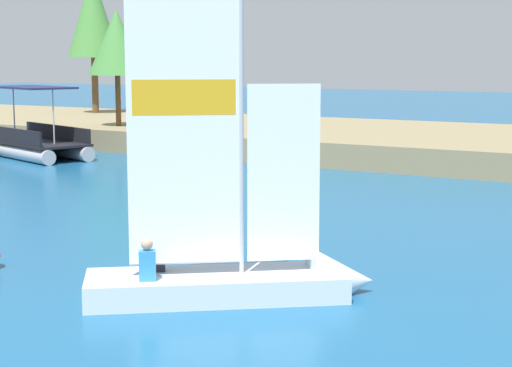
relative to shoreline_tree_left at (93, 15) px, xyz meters
The scene contains 6 objects.
shore_bank 22.18m from the shoreline_tree_left, ahead, with size 80.00×12.79×0.98m, color #897A56.
shoreline_tree_left is the anchor object (origin of this frame).
shoreline_tree_midleft 10.28m from the shoreline_tree_left, 42.13° to the right, with size 2.71×2.71×5.40m.
wooden_dock 14.12m from the shoreline_tree_left, 66.22° to the right, with size 1.69×5.96×0.43m, color brown.
sailboat 36.80m from the shoreline_tree_left, 43.77° to the right, with size 4.72×4.17×6.57m.
pontoon_boat 15.21m from the shoreline_tree_left, 58.66° to the right, with size 6.45×4.08×2.97m.
Camera 1 is at (12.34, -6.28, 4.08)m, focal length 59.10 mm.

